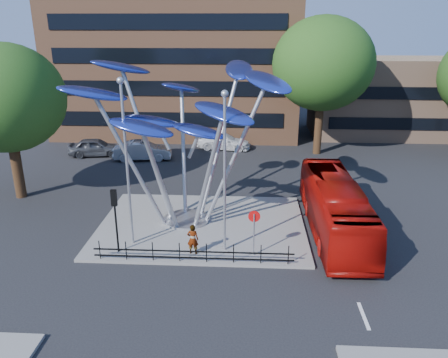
# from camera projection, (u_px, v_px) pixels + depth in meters

# --- Properties ---
(ground) EXTENTS (120.00, 120.00, 0.00)m
(ground) POSITION_uv_depth(u_px,v_px,m) (210.00, 284.00, 20.14)
(ground) COLOR black
(ground) RESTS_ON ground
(traffic_island) EXTENTS (12.00, 9.00, 0.15)m
(traffic_island) POSITION_uv_depth(u_px,v_px,m) (202.00, 225.00, 25.81)
(traffic_island) COLOR slate
(traffic_island) RESTS_ON ground
(low_building_near) EXTENTS (15.00, 8.00, 8.00)m
(low_building_near) POSITION_uv_depth(u_px,v_px,m) (385.00, 97.00, 46.17)
(low_building_near) COLOR tan
(low_building_near) RESTS_ON ground
(tree_right) EXTENTS (8.80, 8.80, 12.11)m
(tree_right) POSITION_uv_depth(u_px,v_px,m) (323.00, 64.00, 37.71)
(tree_right) COLOR black
(tree_right) RESTS_ON ground
(tree_left) EXTENTS (7.60, 7.60, 10.32)m
(tree_left) POSITION_uv_depth(u_px,v_px,m) (5.00, 98.00, 28.00)
(tree_left) COLOR black
(tree_left) RESTS_ON ground
(leaf_sculpture) EXTENTS (12.72, 9.54, 9.51)m
(leaf_sculpture) POSITION_uv_depth(u_px,v_px,m) (182.00, 109.00, 24.23)
(leaf_sculpture) COLOR #9EA0A5
(leaf_sculpture) RESTS_ON traffic_island
(street_lamp_left) EXTENTS (0.36, 0.36, 8.80)m
(street_lamp_left) POSITION_uv_depth(u_px,v_px,m) (126.00, 150.00, 21.87)
(street_lamp_left) COLOR #9EA0A5
(street_lamp_left) RESTS_ON traffic_island
(street_lamp_right) EXTENTS (0.36, 0.36, 8.30)m
(street_lamp_right) POSITION_uv_depth(u_px,v_px,m) (225.00, 159.00, 21.23)
(street_lamp_right) COLOR #9EA0A5
(street_lamp_right) RESTS_ON traffic_island
(traffic_light_island) EXTENTS (0.28, 0.18, 3.42)m
(traffic_light_island) POSITION_uv_depth(u_px,v_px,m) (115.00, 208.00, 21.88)
(traffic_light_island) COLOR black
(traffic_light_island) RESTS_ON traffic_island
(no_entry_sign_island) EXTENTS (0.60, 0.10, 2.45)m
(no_entry_sign_island) POSITION_uv_depth(u_px,v_px,m) (254.00, 225.00, 21.79)
(no_entry_sign_island) COLOR #9EA0A5
(no_entry_sign_island) RESTS_ON traffic_island
(pedestrian_railing_front) EXTENTS (10.00, 0.06, 1.00)m
(pedestrian_railing_front) POSITION_uv_depth(u_px,v_px,m) (193.00, 254.00, 21.61)
(pedestrian_railing_front) COLOR black
(pedestrian_railing_front) RESTS_ON traffic_island
(red_bus) EXTENTS (2.66, 10.98, 3.05)m
(red_bus) POSITION_uv_depth(u_px,v_px,m) (335.00, 207.00, 24.71)
(red_bus) COLOR #9F0B07
(red_bus) RESTS_ON ground
(pedestrian) EXTENTS (0.62, 0.44, 1.62)m
(pedestrian) POSITION_uv_depth(u_px,v_px,m) (193.00, 239.00, 22.23)
(pedestrian) COLOR gray
(pedestrian) RESTS_ON traffic_island
(parked_car_left) EXTENTS (5.01, 2.66, 1.62)m
(parked_car_left) POSITION_uv_depth(u_px,v_px,m) (96.00, 147.00, 39.39)
(parked_car_left) COLOR #44464C
(parked_car_left) RESTS_ON ground
(parked_car_mid) EXTENTS (5.20, 2.37, 1.65)m
(parked_car_mid) POSITION_uv_depth(u_px,v_px,m) (142.00, 151.00, 38.24)
(parked_car_mid) COLOR #A0A3A7
(parked_car_mid) RESTS_ON ground
(parked_car_right) EXTENTS (5.27, 2.59, 1.47)m
(parked_car_right) POSITION_uv_depth(u_px,v_px,m) (224.00, 141.00, 41.56)
(parked_car_right) COLOR silver
(parked_car_right) RESTS_ON ground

